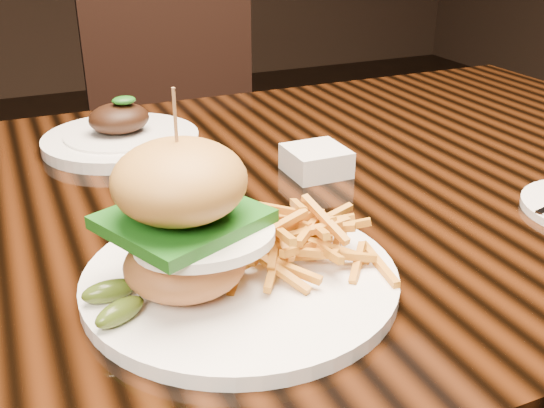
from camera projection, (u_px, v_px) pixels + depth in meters
name	position (u px, v px, depth m)	size (l,w,h in m)	color
dining_table	(244.00, 243.00, 0.86)	(1.60, 0.90, 0.75)	black
burger_plate	(228.00, 242.00, 0.60)	(0.31, 0.31, 0.21)	white
ramekin	(316.00, 161.00, 0.88)	(0.08, 0.08, 0.04)	white
far_dish	(121.00, 136.00, 0.98)	(0.24, 0.24, 0.08)	white
chair_far	(183.00, 130.00, 1.72)	(0.49, 0.49, 0.95)	black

